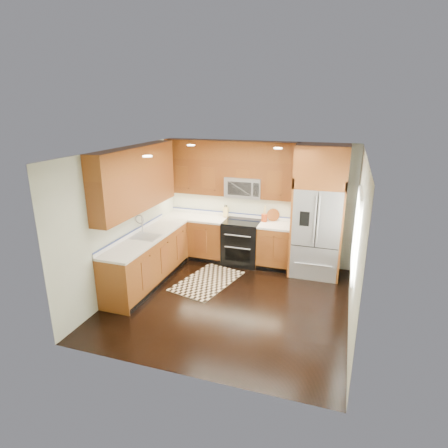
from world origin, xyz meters
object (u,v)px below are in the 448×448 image
(rug, at_px, (208,281))
(knife_block, at_px, (226,212))
(utensil_crock, at_px, (264,216))
(range, at_px, (242,243))
(refrigerator, at_px, (318,212))

(rug, distance_m, knife_block, 1.69)
(rug, xyz_separation_m, utensil_crock, (0.83, 1.23, 1.05))
(range, bearing_deg, knife_block, 150.79)
(range, xyz_separation_m, utensil_crock, (0.44, 0.15, 0.59))
(refrigerator, xyz_separation_m, knife_block, (-1.99, 0.28, -0.25))
(refrigerator, height_order, rug, refrigerator)
(knife_block, bearing_deg, rug, -87.67)
(range, xyz_separation_m, knife_block, (-0.44, 0.25, 0.58))
(range, bearing_deg, rug, -109.74)
(range, height_order, refrigerator, refrigerator)
(knife_block, distance_m, utensil_crock, 0.88)
(refrigerator, bearing_deg, knife_block, 171.88)
(utensil_crock, bearing_deg, knife_block, 173.97)
(range, xyz_separation_m, refrigerator, (1.55, -0.04, 0.83))
(range, relative_size, refrigerator, 0.36)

